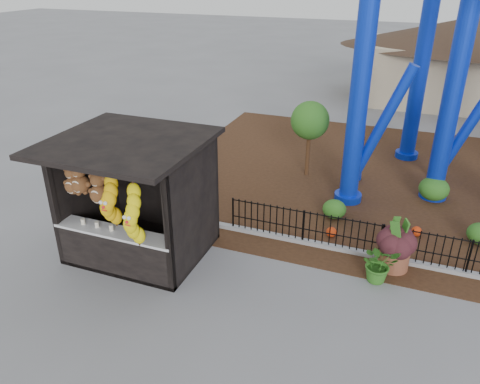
% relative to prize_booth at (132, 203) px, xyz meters
% --- Properties ---
extents(ground, '(120.00, 120.00, 0.00)m').
position_rel_prize_booth_xyz_m(ground, '(2.99, -0.91, -1.52)').
color(ground, slate).
rests_on(ground, ground).
extents(mulch_bed, '(18.00, 12.00, 0.02)m').
position_rel_prize_booth_xyz_m(mulch_bed, '(6.99, 7.09, -1.52)').
color(mulch_bed, '#331E11').
rests_on(mulch_bed, ground).
extents(curb, '(18.00, 0.18, 0.12)m').
position_rel_prize_booth_xyz_m(curb, '(6.99, 2.09, -1.46)').
color(curb, gray).
rests_on(curb, ground).
extents(prize_booth, '(3.50, 3.40, 3.12)m').
position_rel_prize_booth_xyz_m(prize_booth, '(0.00, 0.00, 0.00)').
color(prize_booth, black).
rests_on(prize_booth, ground).
extents(picket_fence, '(12.20, 0.06, 1.00)m').
position_rel_prize_booth_xyz_m(picket_fence, '(7.89, 2.09, -1.02)').
color(picket_fence, black).
rests_on(picket_fence, ground).
extents(terracotta_planter, '(0.82, 0.82, 0.63)m').
position_rel_prize_booth_xyz_m(terracotta_planter, '(6.14, 1.79, -1.21)').
color(terracotta_planter, brown).
rests_on(terracotta_planter, ground).
extents(planter_foliage, '(0.70, 0.70, 0.64)m').
position_rel_prize_booth_xyz_m(planter_foliage, '(6.14, 1.79, -0.57)').
color(planter_foliage, '#321419').
rests_on(planter_foliage, terracotta_planter).
extents(potted_plant, '(1.08, 1.02, 0.94)m').
position_rel_prize_booth_xyz_m(potted_plant, '(5.84, 1.14, -1.05)').
color(potted_plant, '#174D16').
rests_on(potted_plant, ground).
extents(landscaping, '(8.39, 4.01, 0.74)m').
position_rel_prize_booth_xyz_m(landscaping, '(7.68, 4.85, -1.21)').
color(landscaping, '#295B1B').
rests_on(landscaping, mulch_bed).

